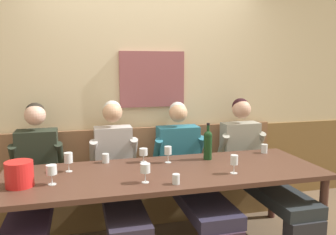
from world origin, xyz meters
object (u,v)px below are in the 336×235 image
Objects in this scene: dining_table at (166,178)px; water_tumbler_center at (106,158)px; wine_glass_center_rear at (143,152)px; wine_glass_right_end at (51,171)px; wall_bench at (149,191)px; water_tumbler_right at (264,149)px; wine_glass_left_end at (168,151)px; ice_bucket at (19,174)px; wine_glass_near_bucket at (68,158)px; wine_bottle_green_tall at (208,144)px; person_center_right_seat at (118,177)px; person_center_left_seat at (34,182)px; wine_glass_mid_right at (145,169)px; person_left_seat at (190,173)px; wine_glass_mid_left at (234,160)px; person_right_seat at (258,166)px; water_tumbler_left at (176,179)px.

water_tumbler_center is at bearing 141.65° from dining_table.
wine_glass_center_rear is at bearing -12.21° from water_tumbler_center.
wall_bench is at bearing 43.65° from wine_glass_right_end.
wine_glass_left_end is at bearing -174.98° from water_tumbler_right.
ice_bucket is 1.34× the size of wine_glass_right_end.
wine_glass_near_bucket reaches higher than wine_glass_center_rear.
wall_bench is at bearing 132.82° from wine_bottle_green_tall.
dining_table is at bearing 6.97° from wine_glass_right_end.
wine_bottle_green_tall reaches higher than wine_glass_near_bucket.
person_center_right_seat is at bearing -19.98° from water_tumbler_center.
wine_glass_right_end reaches higher than water_tumbler_center.
person_center_left_seat is at bearing 179.10° from water_tumbler_right.
wine_bottle_green_tall is at bearing -7.72° from water_tumbler_center.
wine_glass_mid_right reaches higher than water_tumbler_center.
wine_glass_near_bucket is at bearing -160.32° from person_center_right_seat.
person_left_seat is at bearing -1.00° from person_center_right_seat.
wall_bench is at bearing 98.53° from wine_glass_left_end.
dining_table is 17.30× the size of wine_glass_mid_left.
person_center_right_seat is (-0.37, 0.34, -0.06)m from dining_table.
wall_bench is at bearing 73.39° from wine_glass_center_rear.
wine_glass_mid_left is at bearing -37.59° from wine_glass_center_rear.
wine_bottle_green_tall is 2.24× the size of wine_glass_mid_left.
wine_glass_near_bucket is 0.38m from water_tumbler_center.
wine_bottle_green_tall is at bearing 35.25° from wine_glass_mid_right.
ice_bucket is at bearing -144.75° from water_tumbler_center.
person_center_left_seat reaches higher than wall_bench.
wine_glass_right_end is at bearing -131.81° from water_tumbler_center.
person_center_left_seat reaches higher than wine_glass_near_bucket.
person_right_seat is (2.14, -0.03, -0.01)m from person_center_left_seat.
wine_glass_left_end is (1.21, 0.32, 0.01)m from ice_bucket.
wall_bench is 14.78× the size of ice_bucket.
wine_glass_near_bucket is (-0.79, 0.18, 0.18)m from dining_table.
wine_glass_center_rear reaches higher than water_tumbler_left.
person_center_left_seat is at bearing 175.99° from wine_bottle_green_tall.
person_right_seat is (1.05, 0.33, -0.07)m from dining_table.
ice_bucket reaches higher than wine_glass_mid_right.
person_center_right_seat is 0.20m from water_tumbler_center.
wine_glass_right_end is at bearing -140.36° from person_center_right_seat.
dining_table is 34.66× the size of water_tumbler_left.
wine_glass_mid_left is (0.89, -0.54, 0.24)m from person_center_right_seat.
dining_table is at bearing -90.00° from wall_bench.
water_tumbler_right is at bearing -8.08° from person_right_seat.
wall_bench is 19.23× the size of wine_glass_mid_left.
wine_glass_mid_right is 0.67m from water_tumbler_center.
ice_bucket is 2.42× the size of water_tumbler_center.
wine_glass_right_end is at bearing 168.99° from wine_glass_mid_right.
person_center_left_seat is 0.50m from ice_bucket.
person_center_left_seat is at bearing 178.69° from person_left_seat.
person_left_seat is 9.21× the size of wine_glass_mid_right.
water_tumbler_center is at bearing 149.77° from wine_glass_mid_left.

